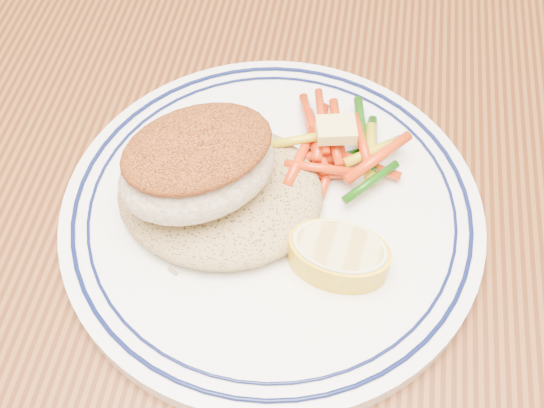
{
  "coord_description": "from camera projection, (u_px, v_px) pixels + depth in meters",
  "views": [
    {
      "loc": [
        0.05,
        -0.26,
        1.15
      ],
      "look_at": [
        0.01,
        0.0,
        0.77
      ],
      "focal_mm": 45.0,
      "sensor_mm": 36.0,
      "label": 1
    }
  ],
  "objects": [
    {
      "name": "fish_fillet",
      "position": [
        197.0,
        164.0,
        0.43
      ],
      "size": [
        0.13,
        0.12,
        0.05
      ],
      "color": "beige",
      "rests_on": "rice_pilaf"
    },
    {
      "name": "lemon_wedge",
      "position": [
        339.0,
        255.0,
        0.43
      ],
      "size": [
        0.07,
        0.07,
        0.03
      ],
      "color": "yellow",
      "rests_on": "plate"
    },
    {
      "name": "rice_pilaf",
      "position": [
        220.0,
        189.0,
        0.46
      ],
      "size": [
        0.14,
        0.12,
        0.03
      ],
      "primitive_type": "ellipsoid",
      "color": "#9C804E",
      "rests_on": "plate"
    },
    {
      "name": "plate",
      "position": [
        272.0,
        213.0,
        0.47
      ],
      "size": [
        0.29,
        0.29,
        0.02
      ],
      "color": "white",
      "rests_on": "dining_table"
    },
    {
      "name": "vegetable_pile",
      "position": [
        335.0,
        148.0,
        0.48
      ],
      "size": [
        0.11,
        0.1,
        0.03
      ],
      "color": "#124909",
      "rests_on": "plate"
    },
    {
      "name": "butter_pat",
      "position": [
        336.0,
        130.0,
        0.47
      ],
      "size": [
        0.03,
        0.03,
        0.01
      ],
      "primitive_type": "cube",
      "rotation": [
        0.0,
        0.0,
        0.21
      ],
      "color": "#EEDE74",
      "rests_on": "vegetable_pile"
    },
    {
      "name": "dining_table",
      "position": [
        261.0,
        284.0,
        0.56
      ],
      "size": [
        1.5,
        0.9,
        0.75
      ],
      "color": "#4A230E",
      "rests_on": "ground"
    }
  ]
}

